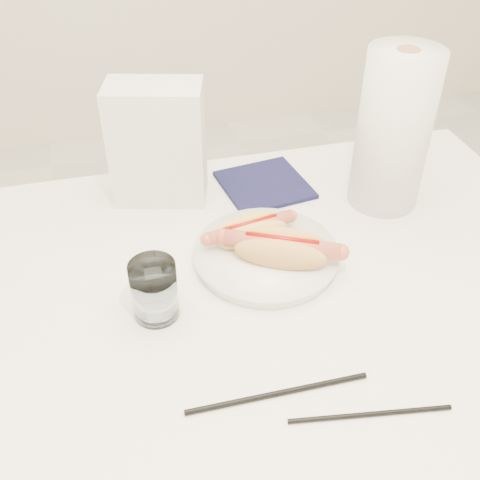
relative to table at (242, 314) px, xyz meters
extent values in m
cube|color=white|center=(0.00, 0.00, 0.04)|extent=(1.20, 0.80, 0.04)
cylinder|color=silver|center=(0.54, 0.34, -0.34)|extent=(0.04, 0.04, 0.71)
cylinder|color=white|center=(0.05, 0.05, 0.07)|extent=(0.27, 0.27, 0.02)
ellipsoid|color=#EDBB5F|center=(0.04, 0.08, 0.10)|extent=(0.13, 0.05, 0.04)
ellipsoid|color=#EDBB5F|center=(0.03, 0.11, 0.10)|extent=(0.13, 0.05, 0.04)
ellipsoid|color=#EDBB5F|center=(0.04, 0.09, 0.09)|extent=(0.12, 0.07, 0.02)
cylinder|color=#C85D46|center=(0.04, 0.09, 0.11)|extent=(0.16, 0.05, 0.02)
cylinder|color=#990A05|center=(0.04, 0.09, 0.12)|extent=(0.10, 0.03, 0.01)
ellipsoid|color=#E3A458|center=(0.07, 0.01, 0.10)|extent=(0.15, 0.10, 0.05)
ellipsoid|color=#E3A458|center=(0.08, 0.04, 0.10)|extent=(0.15, 0.10, 0.05)
ellipsoid|color=#E3A458|center=(0.07, 0.03, 0.09)|extent=(0.15, 0.11, 0.03)
cylinder|color=#C75C46|center=(0.07, 0.03, 0.11)|extent=(0.18, 0.11, 0.03)
cylinder|color=#990A05|center=(0.07, 0.03, 0.12)|extent=(0.11, 0.06, 0.01)
cylinder|color=silver|center=(-0.14, -0.02, 0.11)|extent=(0.07, 0.07, 0.10)
cylinder|color=black|center=(-0.01, -0.21, 0.06)|extent=(0.25, 0.01, 0.01)
cylinder|color=black|center=(0.10, -0.27, 0.06)|extent=(0.21, 0.04, 0.01)
cube|color=silver|center=(-0.08, 0.29, 0.17)|extent=(0.19, 0.14, 0.23)
cube|color=black|center=(0.12, 0.27, 0.06)|extent=(0.18, 0.18, 0.01)
cylinder|color=white|center=(0.32, 0.17, 0.21)|extent=(0.15, 0.15, 0.29)
camera|label=1|loc=(-0.17, -0.65, 0.69)|focal=42.90mm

